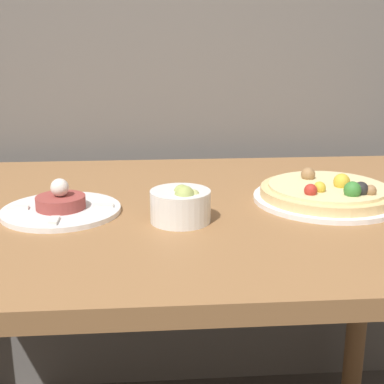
# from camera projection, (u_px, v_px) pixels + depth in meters

# --- Properties ---
(dining_table) EXTENTS (1.35, 0.85, 0.80)m
(dining_table) POSITION_uv_depth(u_px,v_px,m) (153.00, 252.00, 1.12)
(dining_table) COLOR olive
(dining_table) RESTS_ON ground_plane
(pizza_plate) EXTENTS (0.31, 0.31, 0.06)m
(pizza_plate) POSITION_uv_depth(u_px,v_px,m) (327.00, 193.00, 1.12)
(pizza_plate) COLOR white
(pizza_plate) RESTS_ON dining_table
(tartare_plate) EXTENTS (0.23, 0.23, 0.07)m
(tartare_plate) POSITION_uv_depth(u_px,v_px,m) (60.00, 207.00, 1.05)
(tartare_plate) COLOR white
(tartare_plate) RESTS_ON dining_table
(small_bowl) EXTENTS (0.11, 0.11, 0.07)m
(small_bowl) POSITION_uv_depth(u_px,v_px,m) (180.00, 205.00, 0.99)
(small_bowl) COLOR white
(small_bowl) RESTS_ON dining_table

